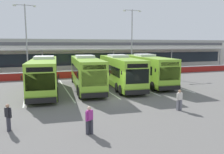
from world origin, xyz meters
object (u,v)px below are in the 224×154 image
Objects in this scene: coach_bus_leftmost at (44,75)px; coach_bus_right_centre at (147,70)px; coach_bus_left_centre at (86,73)px; pedestrian_in_dark_coat at (8,116)px; lamp_post_centre at (132,37)px; pedestrian_near_bin at (179,99)px; pedestrian_child at (89,119)px; lamp_post_west at (26,36)px; coach_bus_centre at (120,72)px.

coach_bus_leftmost is 12.85m from coach_bus_right_centre.
coach_bus_left_centre is 7.61× the size of pedestrian_in_dark_coat.
coach_bus_leftmost is 19.76m from lamp_post_centre.
pedestrian_near_bin is (11.96, 0.21, 0.00)m from pedestrian_in_dark_coat.
pedestrian_child is 25.77m from lamp_post_west.
pedestrian_near_bin is (4.88, -10.88, -0.91)m from coach_bus_left_centre.
coach_bus_centre is at bearing 93.95° from pedestrian_near_bin.
pedestrian_in_dark_coat is at bearing -103.09° from coach_bus_leftmost.
coach_bus_leftmost is 1.00× the size of coach_bus_centre.
pedestrian_child is at bearing -81.18° from lamp_post_west.
lamp_post_centre is at bearing 76.64° from coach_bus_right_centre.
pedestrian_child is (-10.91, -13.84, -0.91)m from coach_bus_right_centre.
lamp_post_centre is (13.41, 24.38, 5.42)m from pedestrian_child.
lamp_post_west and lamp_post_centre have the same top height.
lamp_post_centre is at bearing 59.92° from coach_bus_centre.
coach_bus_left_centre is at bearing -175.11° from coach_bus_right_centre.
coach_bus_right_centre is at bearing 11.09° from coach_bus_centre.
coach_bus_leftmost is at bearing -174.96° from coach_bus_right_centre.
pedestrian_near_bin is at bearing -63.15° from lamp_post_west.
pedestrian_in_dark_coat and pedestrian_child have the same top height.
coach_bus_left_centre reaches higher than pedestrian_in_dark_coat.
coach_bus_centre is at bearing 2.18° from coach_bus_leftmost.
lamp_post_west is at bearing 98.82° from pedestrian_child.
coach_bus_left_centre is at bearing 178.69° from coach_bus_centre.
lamp_post_centre is at bearing 37.32° from coach_bus_leftmost.
coach_bus_centre is 1.12× the size of lamp_post_centre.
pedestrian_child is at bearing -117.71° from coach_bus_centre.
coach_bus_leftmost reaches higher than pedestrian_child.
lamp_post_centre is at bearing 61.18° from pedestrian_child.
coach_bus_right_centre is at bearing 5.04° from coach_bus_leftmost.
lamp_post_centre reaches higher than pedestrian_child.
lamp_post_centre reaches higher than coach_bus_left_centre.
coach_bus_right_centre is 1.12× the size of lamp_post_centre.
coach_bus_centre is 4.14m from coach_bus_right_centre.
lamp_post_centre is (17.28, -0.52, 0.00)m from lamp_post_west.
coach_bus_left_centre is 1.12× the size of lamp_post_centre.
pedestrian_near_bin is at bearing 16.55° from pedestrian_child.
lamp_post_west reaches higher than pedestrian_near_bin.
pedestrian_child is at bearing -101.68° from coach_bus_left_centre.
lamp_post_centre reaches higher than coach_bus_leftmost.
coach_bus_right_centre is at bearing 74.03° from pedestrian_near_bin.
coach_bus_left_centre is 1.00× the size of coach_bus_right_centre.
coach_bus_leftmost is at bearing 132.21° from pedestrian_near_bin.
coach_bus_centre is 1.00× the size of coach_bus_right_centre.
lamp_post_west is (0.50, 22.85, 5.42)m from pedestrian_in_dark_coat.
coach_bus_leftmost is 14.14m from pedestrian_near_bin.
coach_bus_left_centre is 7.61× the size of pedestrian_child.
coach_bus_right_centre reaches higher than pedestrian_in_dark_coat.
pedestrian_child is 0.15× the size of lamp_post_centre.
pedestrian_child is 1.00× the size of pedestrian_near_bin.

